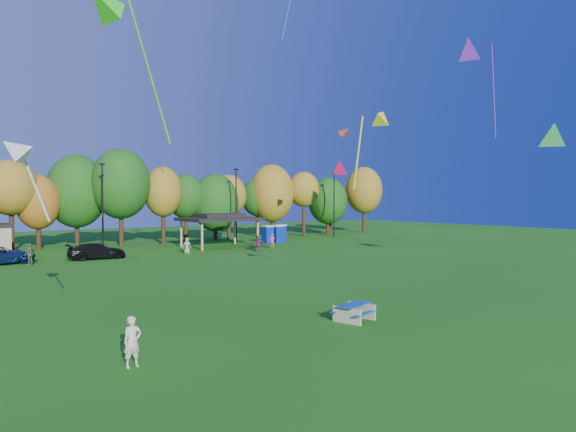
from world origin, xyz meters
TOP-DOWN VIEW (x-y plane):
  - ground at (0.00, 0.00)m, footprint 160.00×160.00m
  - tree_line at (-1.03, 45.51)m, footprint 93.57×10.55m
  - lamp_posts at (2.00, 40.00)m, footprint 64.50×0.25m
  - pavilion at (14.00, 37.00)m, footprint 8.20×6.20m
  - porta_potties at (22.38, 37.95)m, footprint 3.75×2.29m
  - picnic_table at (1.65, 2.86)m, footprint 2.08×1.86m
  - kite_flyer at (-8.59, 2.65)m, footprint 0.63×0.43m
  - car_c at (-8.11, 34.66)m, footprint 5.83×3.50m
  - car_d at (-0.54, 33.60)m, footprint 5.14×2.35m
  - far_person_0 at (-6.26, 32.25)m, footprint 1.13×1.01m
  - far_person_1 at (17.76, 32.11)m, footprint 0.68×0.71m
  - far_person_2 at (14.95, 30.62)m, footprint 1.61×0.91m
  - far_person_4 at (7.96, 32.81)m, footprint 0.92×0.76m
  - kite_0 at (22.20, 4.10)m, footprint 4.48×3.51m
  - kite_2 at (7.28, 9.94)m, footprint 1.70×1.67m
  - kite_3 at (9.79, 8.88)m, footprint 3.19×2.08m
  - kite_5 at (22.16, 25.28)m, footprint 1.78×1.90m
  - kite_6 at (-11.08, 8.08)m, footprint 2.18×1.58m
  - kite_7 at (-6.67, 11.19)m, footprint 4.60×2.32m
  - kite_13 at (23.89, 11.97)m, footprint 5.19×3.00m

SIDE VIEW (x-z plane):
  - ground at x=0.00m, z-range 0.00..0.00m
  - picnic_table at x=1.65m, z-range 0.06..0.82m
  - car_d at x=-0.54m, z-range 0.00..1.46m
  - car_c at x=-8.11m, z-range 0.00..1.52m
  - far_person_4 at x=7.96m, z-range 0.00..1.61m
  - far_person_1 at x=17.76m, z-range 0.00..1.64m
  - far_person_2 at x=14.95m, z-range 0.00..1.66m
  - kite_flyer at x=-8.59m, z-range 0.00..1.67m
  - far_person_0 at x=-6.26m, z-range 0.00..1.84m
  - porta_potties at x=22.38m, z-range 0.01..2.19m
  - pavilion at x=14.00m, z-range 1.34..5.11m
  - lamp_posts at x=2.00m, z-range 0.36..9.45m
  - tree_line at x=-1.03m, z-range 0.34..11.49m
  - kite_6 at x=-11.08m, z-range 5.57..9.05m
  - kite_2 at x=7.28m, z-range 6.81..8.17m
  - kite_0 at x=22.20m, z-range 6.20..14.02m
  - kite_3 at x=9.79m, z-range 7.87..13.32m
  - kite_5 at x=22.16m, z-range 11.56..13.10m
  - kite_7 at x=-6.67m, z-range 10.86..18.50m
  - kite_13 at x=23.89m, z-range 13.76..22.48m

